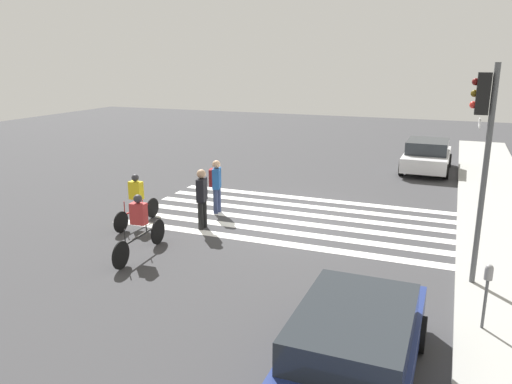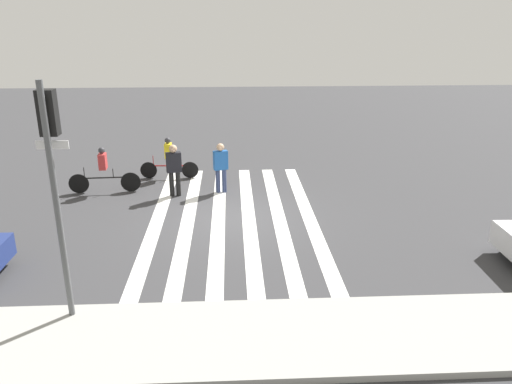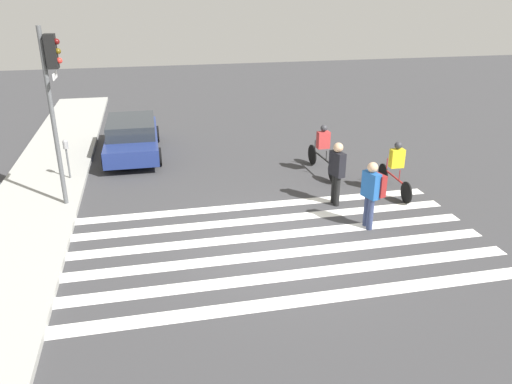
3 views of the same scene
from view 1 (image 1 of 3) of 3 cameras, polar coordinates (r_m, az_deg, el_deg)
ground_plane at (r=16.13m, az=3.90°, el=-2.90°), size 60.00×60.00×0.00m
sidewalk_curb at (r=15.50m, az=26.55°, el=-4.99°), size 36.00×2.50×0.14m
crosswalk_stripes at (r=16.13m, az=3.90°, el=-2.89°), size 5.09×10.00×0.01m
traffic_light at (r=11.38m, az=24.49°, el=5.92°), size 0.60×0.50×4.88m
parking_meter at (r=10.02m, az=24.94°, el=-9.39°), size 0.15×0.15×1.40m
pedestrian_adult_tall_backpack at (r=14.85m, az=-6.20°, el=-0.39°), size 0.54×0.34×1.82m
pedestrian_adult_yellow_jacket at (r=16.37m, az=-4.61°, el=1.12°), size 0.53×0.50×1.77m
cyclist_near_curb at (r=15.59m, az=-13.51°, el=-0.62°), size 2.22×0.41×1.59m
cyclist_mid_street at (r=13.10m, az=-13.20°, el=-3.55°), size 2.49×0.41×1.64m
car_parked_far_curb at (r=23.87m, az=18.94°, el=3.98°), size 4.23×2.10×1.42m
car_parked_silver_sedan at (r=8.07m, az=11.03°, el=-17.10°), size 4.72×1.99×1.32m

